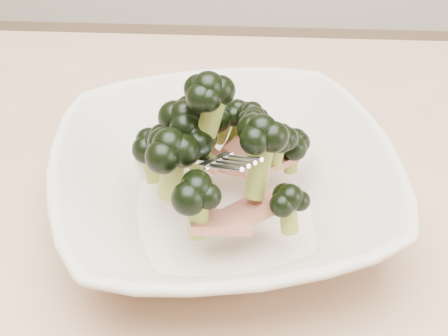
{
  "coord_description": "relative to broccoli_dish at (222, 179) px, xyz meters",
  "views": [
    {
      "loc": [
        0.08,
        -0.29,
        1.09
      ],
      "look_at": [
        0.06,
        0.08,
        0.8
      ],
      "focal_mm": 50.0,
      "sensor_mm": 36.0,
      "label": 1
    }
  ],
  "objects": [
    {
      "name": "broccoli_dish",
      "position": [
        0.0,
        0.0,
        0.0
      ],
      "size": [
        0.31,
        0.31,
        0.14
      ],
      "color": "beige",
      "rests_on": "dining_table"
    }
  ]
}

